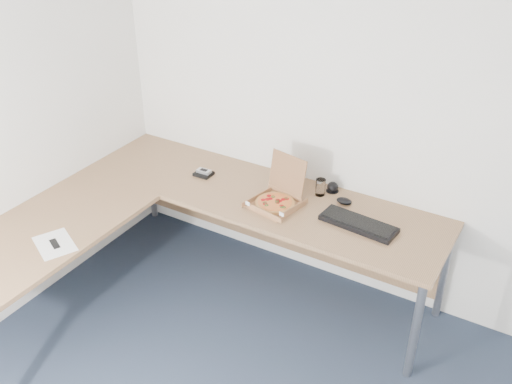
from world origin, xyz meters
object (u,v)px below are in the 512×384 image
Objects in this scene: wallet at (204,174)px; keyboard at (358,224)px; pizza_box at (276,200)px; drinking_glass at (320,187)px; desk at (180,214)px.

keyboard is at bearing -2.83° from wallet.
keyboard is at bearing 16.39° from pizza_box.
drinking_glass is at bearing 65.73° from pizza_box.
desk is 0.47m from wallet.
keyboard is 1.17m from wallet.
desk is at bearing -74.04° from wallet.
desk is at bearing -153.10° from keyboard.
keyboard is 3.87× the size of wallet.
drinking_glass is 0.83m from wallet.
pizza_box is at bearing -170.41° from keyboard.
desk is 0.92m from drinking_glass.
pizza_box is 0.32m from drinking_glass.
keyboard is (0.36, -0.21, -0.04)m from drinking_glass.
pizza_box reaches higher than drinking_glass.
wallet is at bearing 106.75° from desk.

